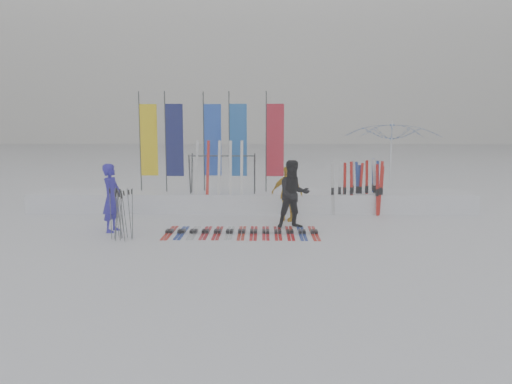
{
  "coord_description": "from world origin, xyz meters",
  "views": [
    {
      "loc": [
        0.41,
        -11.3,
        2.75
      ],
      "look_at": [
        0.2,
        1.6,
        1.0
      ],
      "focal_mm": 35.0,
      "sensor_mm": 36.0,
      "label": 1
    }
  ],
  "objects_px": {
    "ski_row": "(242,232)",
    "tent_canopy": "(391,163)",
    "ski_rack": "(223,169)",
    "person_blue": "(112,198)",
    "person_black": "(294,194)",
    "person_yellow": "(287,193)"
  },
  "relations": [
    {
      "from": "person_black",
      "to": "ski_rack",
      "type": "bearing_deg",
      "value": 118.33
    },
    {
      "from": "person_blue",
      "to": "tent_canopy",
      "type": "distance_m",
      "value": 9.14
    },
    {
      "from": "person_black",
      "to": "ski_row",
      "type": "bearing_deg",
      "value": -164.86
    },
    {
      "from": "person_black",
      "to": "ski_row",
      "type": "relative_size",
      "value": 0.47
    },
    {
      "from": "person_blue",
      "to": "person_yellow",
      "type": "height_order",
      "value": "person_blue"
    },
    {
      "from": "tent_canopy",
      "to": "ski_row",
      "type": "xyz_separation_m",
      "value": [
        -4.79,
        -4.25,
        -1.42
      ]
    },
    {
      "from": "tent_canopy",
      "to": "ski_row",
      "type": "bearing_deg",
      "value": -138.4
    },
    {
      "from": "ski_row",
      "to": "tent_canopy",
      "type": "bearing_deg",
      "value": 41.6
    },
    {
      "from": "person_blue",
      "to": "ski_rack",
      "type": "distance_m",
      "value": 3.94
    },
    {
      "from": "person_black",
      "to": "tent_canopy",
      "type": "xyz_separation_m",
      "value": [
        3.45,
        3.53,
        0.55
      ]
    },
    {
      "from": "tent_canopy",
      "to": "ski_rack",
      "type": "relative_size",
      "value": 1.59
    },
    {
      "from": "person_black",
      "to": "ski_row",
      "type": "xyz_separation_m",
      "value": [
        -1.34,
        -0.73,
        -0.87
      ]
    },
    {
      "from": "person_blue",
      "to": "person_black",
      "type": "height_order",
      "value": "person_black"
    },
    {
      "from": "person_black",
      "to": "tent_canopy",
      "type": "height_order",
      "value": "tent_canopy"
    },
    {
      "from": "ski_row",
      "to": "person_yellow",
      "type": "bearing_deg",
      "value": 55.07
    },
    {
      "from": "tent_canopy",
      "to": "person_blue",
      "type": "bearing_deg",
      "value": -153.4
    },
    {
      "from": "person_blue",
      "to": "ski_row",
      "type": "bearing_deg",
      "value": -84.12
    },
    {
      "from": "ski_rack",
      "to": "person_blue",
      "type": "bearing_deg",
      "value": -132.19
    },
    {
      "from": "person_blue",
      "to": "person_black",
      "type": "bearing_deg",
      "value": -74.49
    },
    {
      "from": "ski_row",
      "to": "person_blue",
      "type": "bearing_deg",
      "value": 177.13
    },
    {
      "from": "person_blue",
      "to": "ski_row",
      "type": "relative_size",
      "value": 0.46
    },
    {
      "from": "person_blue",
      "to": "ski_row",
      "type": "distance_m",
      "value": 3.47
    }
  ]
}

